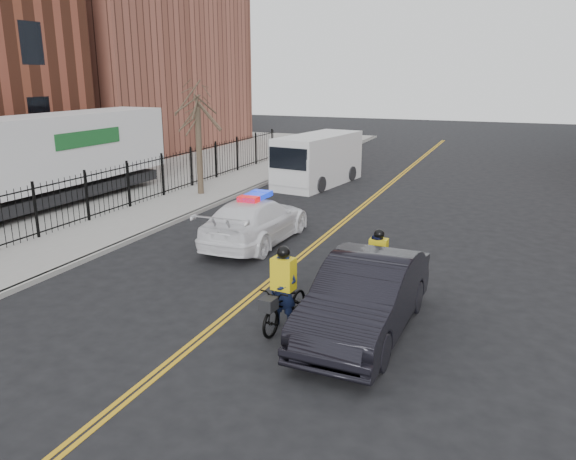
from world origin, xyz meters
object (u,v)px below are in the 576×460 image
(semi_trailer, at_px, (51,155))
(cyclist_near, at_px, (283,299))
(dark_sedan, at_px, (365,296))
(cargo_van, at_px, (316,161))
(police_cruiser, at_px, (256,221))
(cyclist_far, at_px, (377,268))

(semi_trailer, height_order, cyclist_near, semi_trailer)
(dark_sedan, relative_size, cargo_van, 0.82)
(semi_trailer, bearing_deg, police_cruiser, -7.96)
(dark_sedan, xyz_separation_m, cyclist_near, (-1.80, -0.41, -0.19))
(dark_sedan, bearing_deg, cargo_van, 115.10)
(dark_sedan, relative_size, cyclist_far, 2.97)
(semi_trailer, xyz_separation_m, cyclist_near, (13.95, -7.48, -1.55))
(cyclist_near, bearing_deg, dark_sedan, 18.79)
(cyclist_near, xyz_separation_m, cyclist_far, (1.51, 2.78, 0.02))
(cargo_van, height_order, cyclist_far, cargo_van)
(cyclist_near, bearing_deg, semi_trailer, 157.77)
(cyclist_near, relative_size, cyclist_far, 1.15)
(police_cruiser, height_order, cyclist_far, cyclist_far)
(cyclist_near, distance_m, cyclist_far, 3.16)
(police_cruiser, distance_m, cyclist_far, 5.75)
(dark_sedan, height_order, cyclist_near, cyclist_near)
(police_cruiser, height_order, cyclist_near, cyclist_near)
(police_cruiser, xyz_separation_m, cyclist_near, (3.42, -5.74, -0.11))
(cargo_van, xyz_separation_m, cyclist_near, (4.97, -16.33, -0.59))
(police_cruiser, relative_size, cargo_van, 0.83)
(dark_sedan, height_order, semi_trailer, semi_trailer)
(cyclist_near, bearing_deg, police_cruiser, 126.73)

